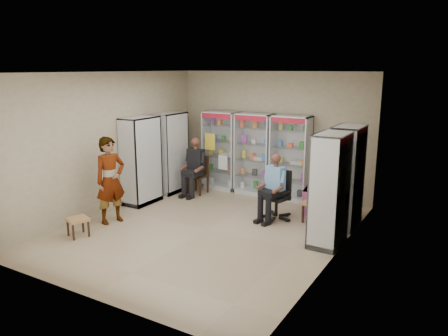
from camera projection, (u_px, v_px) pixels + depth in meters
The scene contains 18 objects.
floor at pixel (207, 229), 8.52m from camera, with size 6.00×6.00×0.00m, color tan.
room_shell at pixel (206, 129), 8.07m from camera, with size 5.02×6.02×3.01m.
cabinet_back_left at pixel (221, 150), 11.23m from camera, with size 0.90×0.50×2.00m, color silver.
cabinet_back_mid at pixel (254, 154), 10.76m from camera, with size 0.90×0.50×2.00m, color #BABDC2.
cabinet_back_right at pixel (290, 158), 10.29m from camera, with size 0.90×0.50×2.00m, color #A8AAAF.
cabinet_right_far at pixel (347, 177), 8.54m from camera, with size 0.50×0.90×2.00m, color #ACAEB3.
cabinet_right_near at pixel (330, 190), 7.61m from camera, with size 0.50×0.90×2.00m, color #B6B8BE.
cabinet_left_far at pixel (170, 153), 10.90m from camera, with size 0.50×0.90×2.00m, color silver.
cabinet_left_near at pixel (141, 161), 9.98m from camera, with size 0.50×0.90×2.00m, color silver.
wooden_chair at pixel (198, 175), 10.86m from camera, with size 0.42×0.42×0.94m, color black.
seated_customer at pixel (196, 168), 10.77m from camera, with size 0.44×0.60×1.34m, color black, non-canonical shape.
office_chair at pixel (277, 195), 9.02m from camera, with size 0.56×0.56×1.03m, color black.
seated_shopkeeper at pixel (276, 189), 8.95m from camera, with size 0.43×0.60×1.31m, color #7196E0, non-canonical shape.
pink_trunk at pixel (318, 202), 9.26m from camera, with size 0.60×0.58×0.58m, color #C64FA7.
tea_glass at pixel (317, 187), 9.18m from camera, with size 0.07×0.07×0.11m, color #601C08.
woven_stool_a at pixel (315, 212), 8.89m from camera, with size 0.44×0.44×0.44m, color olive.
woven_stool_b at pixel (78, 227), 8.14m from camera, with size 0.36×0.36×0.36m, color #AE7449.
standing_man at pixel (110, 180), 8.74m from camera, with size 0.64×0.42×1.76m, color #99999B.
Camera 1 is at (4.34, -6.76, 3.09)m, focal length 35.00 mm.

